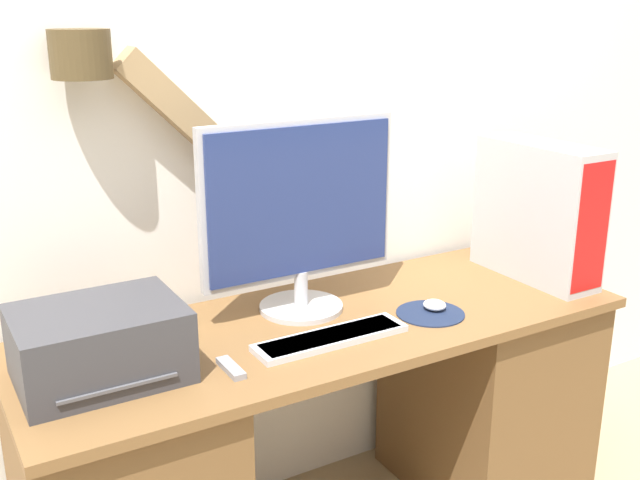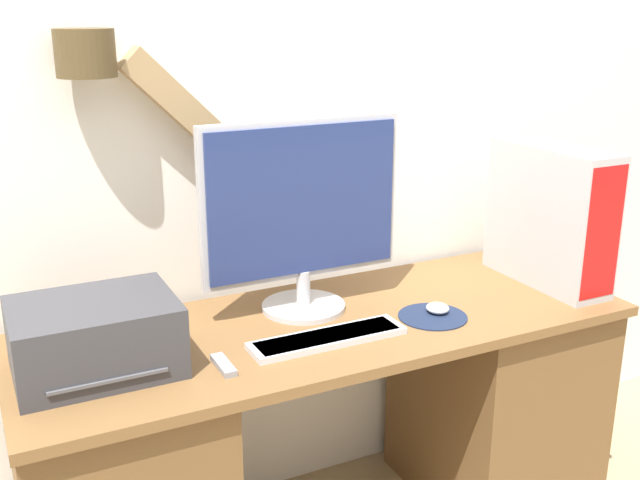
{
  "view_description": "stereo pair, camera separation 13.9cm",
  "coord_description": "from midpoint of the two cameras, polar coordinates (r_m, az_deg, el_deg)",
  "views": [
    {
      "loc": [
        -1.03,
        -1.39,
        1.63
      ],
      "look_at": [
        -0.03,
        0.32,
        1.01
      ],
      "focal_mm": 42.0,
      "sensor_mm": 36.0,
      "label": 1
    },
    {
      "loc": [
        -0.9,
        -1.45,
        1.63
      ],
      "look_at": [
        -0.03,
        0.32,
        1.01
      ],
      "focal_mm": 42.0,
      "sensor_mm": 36.0,
      "label": 2
    }
  ],
  "objects": [
    {
      "name": "desk",
      "position": [
        2.34,
        2.43,
        -14.41
      ],
      "size": [
        1.78,
        0.64,
        0.76
      ],
      "color": "brown",
      "rests_on": "ground_plane"
    },
    {
      "name": "keyboard",
      "position": [
        2.04,
        2.55,
        -7.49
      ],
      "size": [
        0.44,
        0.11,
        0.02
      ],
      "color": "silver",
      "rests_on": "desk"
    },
    {
      "name": "printer",
      "position": [
        1.92,
        -14.79,
        -7.2
      ],
      "size": [
        0.39,
        0.31,
        0.18
      ],
      "color": "#38383D",
      "rests_on": "desk"
    },
    {
      "name": "wall_back",
      "position": [
        2.34,
        -1.92,
        10.85
      ],
      "size": [
        6.4,
        0.2,
        2.82
      ],
      "color": "white",
      "rests_on": "ground_plane"
    },
    {
      "name": "mousepad",
      "position": [
        2.23,
        10.36,
        -5.78
      ],
      "size": [
        0.2,
        0.2,
        0.0
      ],
      "color": "#19233D",
      "rests_on": "desk"
    },
    {
      "name": "monitor",
      "position": [
        2.15,
        0.49,
        2.3
      ],
      "size": [
        0.61,
        0.25,
        0.57
      ],
      "color": "#B7B7BC",
      "rests_on": "desk"
    },
    {
      "name": "mouse",
      "position": [
        2.25,
        10.71,
        -5.14
      ],
      "size": [
        0.07,
        0.07,
        0.03
      ],
      "color": "silver",
      "rests_on": "mousepad"
    },
    {
      "name": "remote_control",
      "position": [
        1.91,
        -5.28,
        -9.51
      ],
      "size": [
        0.03,
        0.12,
        0.02
      ],
      "color": "gray",
      "rests_on": "desk"
    },
    {
      "name": "computer_tower",
      "position": [
        2.53,
        18.69,
        1.76
      ],
      "size": [
        0.15,
        0.45,
        0.45
      ],
      "color": "#B2B2B7",
      "rests_on": "desk"
    }
  ]
}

